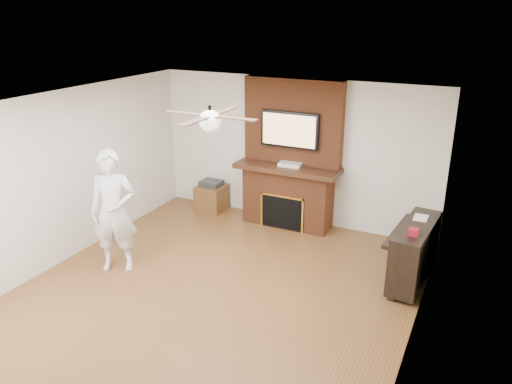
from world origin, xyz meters
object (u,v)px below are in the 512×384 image
at_px(fireplace, 290,169).
at_px(side_table, 212,197).
at_px(piano, 414,252).
at_px(person, 114,212).

distance_m(fireplace, side_table, 1.68).
bearing_deg(piano, fireplace, 158.77).
relative_size(fireplace, piano, 1.87).
bearing_deg(fireplace, side_table, -177.46).
height_order(person, piano, person).
bearing_deg(piano, person, -154.65).
bearing_deg(side_table, person, -91.13).
distance_m(side_table, piano, 3.95).
relative_size(side_table, piano, 0.43).
height_order(person, side_table, person).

